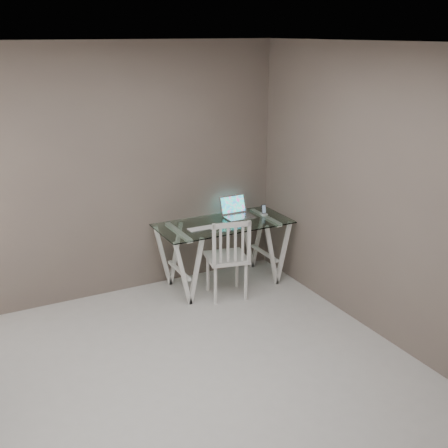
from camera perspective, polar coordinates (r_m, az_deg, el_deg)
The scene contains 7 objects.
room at distance 3.88m, azimuth -4.09°, elevation 3.09°, with size 4.50×4.52×2.71m.
desk at distance 6.39m, azimuth -0.06°, elevation -2.98°, with size 1.50×0.70×0.75m.
chair at distance 6.01m, azimuth 0.46°, elevation -3.19°, with size 0.50×0.50×0.92m.
laptop at distance 6.49m, azimuth 1.27°, elevation 1.26°, with size 0.33×0.30×0.22m.
keyboard at distance 6.08m, azimuth -2.33°, elevation -0.47°, with size 0.31×0.13×0.01m, color silver.
mouse at distance 6.05m, azimuth -0.89°, elevation -0.41°, with size 0.12×0.07×0.04m, color white.
phone_dock at distance 6.56m, azimuth 4.08°, elevation 1.23°, with size 0.06×0.06×0.12m.
Camera 1 is at (-1.54, -3.40, 2.78)m, focal length 45.00 mm.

